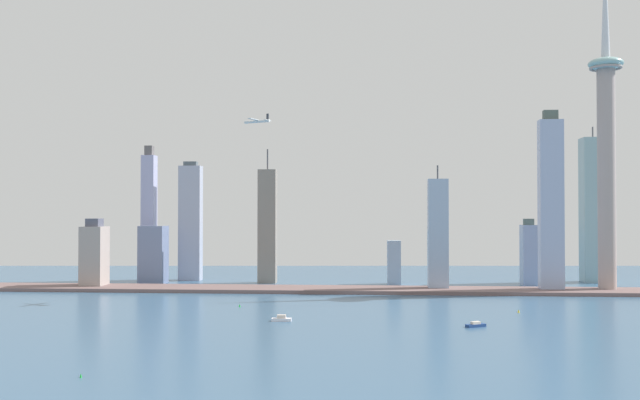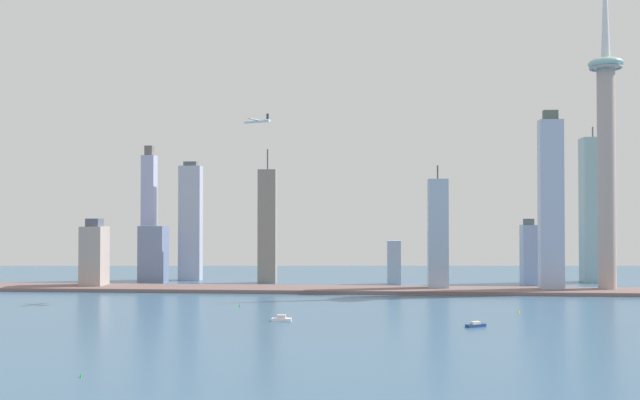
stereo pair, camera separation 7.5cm
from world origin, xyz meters
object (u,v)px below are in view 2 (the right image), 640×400
(skyscraper_2, at_px, (593,210))
(skyscraper_8, at_px, (149,216))
(skyscraper_6, at_px, (438,235))
(skyscraper_9, at_px, (153,255))
(airplane, at_px, (257,121))
(channel_buoy_0, at_px, (240,305))
(skyscraper_5, at_px, (394,262))
(observation_tower, at_px, (606,140))
(boat_2, at_px, (281,319))
(boat_1, at_px, (476,325))
(skyscraper_0, at_px, (191,222))
(skyscraper_7, at_px, (94,256))
(skyscraper_4, at_px, (551,204))
(channel_buoy_2, at_px, (519,311))
(channel_buoy_1, at_px, (81,375))
(skyscraper_1, at_px, (267,226))
(skyscraper_3, at_px, (529,254))

(skyscraper_2, relative_size, skyscraper_8, 1.12)
(skyscraper_6, bearing_deg, skyscraper_2, 29.41)
(skyscraper_6, height_order, skyscraper_9, skyscraper_6)
(skyscraper_6, distance_m, airplane, 207.84)
(channel_buoy_0, bearing_deg, skyscraper_5, 55.04)
(observation_tower, relative_size, boat_2, 24.46)
(boat_1, height_order, channel_buoy_0, boat_1)
(skyscraper_0, distance_m, skyscraper_5, 233.48)
(skyscraper_7, bearing_deg, skyscraper_5, 11.81)
(skyscraper_4, xyz_separation_m, channel_buoy_2, (-59.73, -139.35, -83.09))
(channel_buoy_1, bearing_deg, observation_tower, 46.04)
(skyscraper_1, height_order, channel_buoy_2, skyscraper_1)
(skyscraper_3, height_order, skyscraper_8, skyscraper_8)
(skyscraper_8, bearing_deg, skyscraper_0, 6.46)
(skyscraper_6, height_order, channel_buoy_0, skyscraper_6)
(skyscraper_3, relative_size, skyscraper_6, 0.57)
(skyscraper_1, xyz_separation_m, skyscraper_3, (278.13, -1.41, -28.73))
(skyscraper_7, bearing_deg, skyscraper_4, -0.18)
(skyscraper_5, bearing_deg, skyscraper_8, 174.82)
(boat_1, bearing_deg, observation_tower, 24.83)
(observation_tower, relative_size, skyscraper_7, 4.87)
(skyscraper_4, distance_m, channel_buoy_1, 484.44)
(skyscraper_8, height_order, channel_buoy_0, skyscraper_8)
(skyscraper_3, bearing_deg, channel_buoy_2, -104.54)
(skyscraper_4, distance_m, skyscraper_5, 171.97)
(channel_buoy_1, bearing_deg, skyscraper_1, 87.26)
(skyscraper_4, bearing_deg, airplane, -165.77)
(skyscraper_2, relative_size, boat_2, 12.21)
(skyscraper_0, bearing_deg, skyscraper_6, -18.80)
(skyscraper_8, distance_m, channel_buoy_1, 476.61)
(skyscraper_4, relative_size, boat_1, 12.08)
(boat_1, bearing_deg, skyscraper_6, 62.15)
(skyscraper_0, relative_size, skyscraper_5, 2.87)
(skyscraper_1, distance_m, skyscraper_6, 189.48)
(skyscraper_2, height_order, skyscraper_8, skyscraper_2)
(skyscraper_3, relative_size, channel_buoy_1, 34.08)
(channel_buoy_1, relative_size, airplane, 0.08)
(skyscraper_8, relative_size, boat_1, 10.52)
(skyscraper_5, bearing_deg, skyscraper_6, -56.49)
(skyscraper_0, bearing_deg, observation_tower, -11.92)
(skyscraper_0, relative_size, channel_buoy_1, 65.48)
(channel_buoy_0, bearing_deg, skyscraper_6, 36.21)
(skyscraper_6, xyz_separation_m, channel_buoy_2, (47.10, -142.56, -53.38))
(skyscraper_1, xyz_separation_m, boat_1, (181.49, -280.04, -60.23))
(skyscraper_7, distance_m, channel_buoy_1, 397.10)
(channel_buoy_0, bearing_deg, observation_tower, 20.83)
(skyscraper_0, height_order, skyscraper_2, skyscraper_2)
(observation_tower, xyz_separation_m, boat_1, (-155.67, -213.51, -144.24))
(skyscraper_1, height_order, skyscraper_5, skyscraper_1)
(skyscraper_1, bearing_deg, channel_buoy_2, -43.14)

